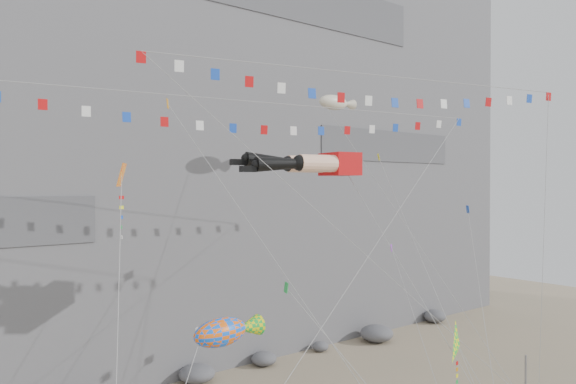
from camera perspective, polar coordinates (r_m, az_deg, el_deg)
The scene contains 14 objects.
cliff at distance 55.28m, azimuth -17.21°, elevation 11.93°, with size 80.00×28.00×50.00m, color slate.
talus_boulders at distance 42.89m, azimuth -9.23°, elevation -17.80°, with size 60.00×3.00×1.20m, color #5A5A5F, non-canonical shape.
legs_kite at distance 32.29m, azimuth 2.20°, elevation 2.88°, with size 7.74×15.22×20.12m.
flag_banner_upper at distance 34.11m, azimuth -4.01°, elevation 9.17°, with size 34.80×15.14×26.88m.
flag_banner_lower at distance 32.65m, azimuth 9.55°, elevation 11.54°, with size 26.00×7.26×23.18m.
harlequin_kite at distance 22.71m, azimuth -16.55°, elevation 1.56°, with size 4.25×7.70×16.31m.
fish_windsock at distance 25.19m, azimuth -6.88°, elevation -14.00°, with size 9.91×6.34×12.34m.
delta_kite at distance 29.05m, azimuth 16.87°, elevation -14.65°, with size 2.33×5.63×8.50m.
blimp_windsock at distance 41.60m, azimuth 4.67°, elevation 8.99°, with size 5.32×14.77×24.83m.
small_kite_a at distance 31.39m, azimuth -11.70°, elevation 8.15°, with size 6.26×15.44×24.39m.
small_kite_b at distance 38.42m, azimuth 10.59°, elevation -5.97°, with size 8.50×12.28×17.23m.
small_kite_c at distance 26.63m, azimuth 0.11°, elevation -10.05°, with size 4.66×8.78×13.08m.
small_kite_d at distance 37.11m, azimuth 9.45°, elevation 2.89°, with size 4.51×12.71×20.44m.
small_kite_e at distance 37.07m, azimuth 17.85°, elevation -2.10°, with size 7.98×7.67×16.22m.
Camera 1 is at (-20.23, -18.29, 14.19)m, focal length 35.00 mm.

